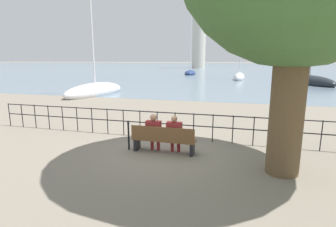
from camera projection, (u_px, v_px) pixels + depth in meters
name	position (u px, v px, depth m)	size (l,w,h in m)	color
ground_plane	(164.00, 152.00, 8.65)	(1000.00, 1000.00, 0.00)	gray
harbor_water	(238.00, 65.00, 160.77)	(600.00, 300.00, 0.01)	slate
park_bench	(163.00, 140.00, 8.50)	(2.09, 0.45, 0.90)	brown
seated_person_left	(154.00, 131.00, 8.61)	(0.49, 0.35, 1.27)	maroon
seated_person_right	(174.00, 133.00, 8.43)	(0.49, 0.35, 1.26)	maroon
promenade_railing	(175.00, 122.00, 9.93)	(15.73, 0.04, 1.05)	black
closed_umbrella	(129.00, 133.00, 8.79)	(0.09, 0.09, 1.03)	black
sailboat_0	(303.00, 75.00, 46.91)	(1.95, 5.58, 10.01)	white
sailboat_1	(239.00, 77.00, 40.88)	(2.01, 5.66, 11.07)	silver
sailboat_2	(190.00, 73.00, 55.28)	(2.81, 5.33, 12.76)	navy
sailboat_3	(95.00, 91.00, 22.95)	(3.06, 7.49, 10.39)	silver
sailboat_4	(309.00, 82.00, 32.81)	(5.73, 8.89, 8.12)	black
harbor_lighthouse	(199.00, 32.00, 98.97)	(5.01, 5.01, 29.00)	beige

